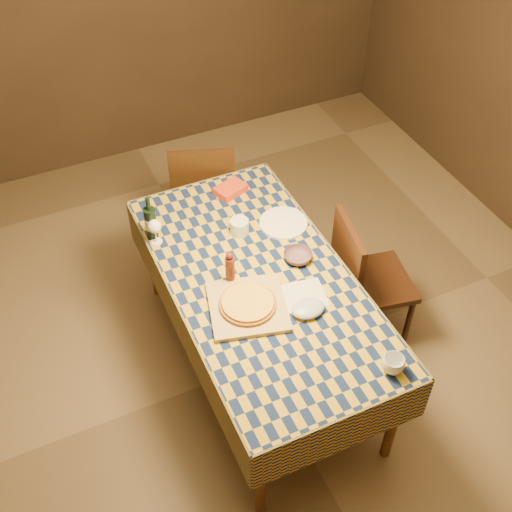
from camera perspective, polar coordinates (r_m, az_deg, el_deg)
name	(u,v)px	position (r m, az deg, el deg)	size (l,w,h in m)	color
room	(260,195)	(3.03, 0.40, 5.43)	(5.00, 5.10, 2.70)	brown
dining_table	(260,289)	(3.48, 0.34, -2.93)	(0.94, 1.84, 0.77)	brown
cutting_board	(248,306)	(3.28, -0.74, -4.51)	(0.39, 0.39, 0.02)	tan
pizza	(248,303)	(3.26, -0.74, -4.21)	(0.34, 0.34, 0.03)	brown
pepper_mill	(230,268)	(3.35, -2.32, -1.11)	(0.06, 0.06, 0.21)	#531A13
bowl	(298,256)	(3.52, 3.74, -0.04)	(0.16, 0.16, 0.05)	#5B414D
wine_glass	(154,227)	(3.60, -9.01, 2.54)	(0.08, 0.08, 0.16)	white
wine_bottle	(151,222)	(3.64, -9.33, 2.98)	(0.08, 0.08, 0.28)	black
deli_tub	(239,227)	(3.66, -1.49, 2.62)	(0.11, 0.11, 0.09)	silver
takeout_container	(230,189)	(3.95, -2.29, 5.94)	(0.18, 0.13, 0.05)	red
white_plate	(283,223)	(3.74, 2.45, 2.95)	(0.28, 0.28, 0.02)	white
tumbler	(393,364)	(3.09, 12.09, -9.40)	(0.11, 0.11, 0.09)	white
flour_patch	(300,296)	(3.35, 3.95, -3.56)	(0.26, 0.20, 0.00)	silver
flour_bag	(308,309)	(3.27, 4.65, -4.68)	(0.18, 0.13, 0.05)	#9DADC9
chair_far	(203,190)	(4.39, -4.69, 5.87)	(0.54, 0.54, 0.93)	black
chair_right	(363,276)	(3.84, 9.46, -1.78)	(0.50, 0.49, 0.93)	black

